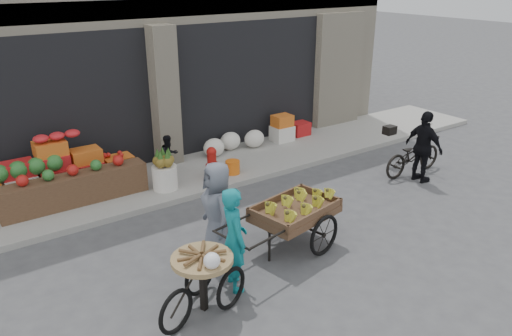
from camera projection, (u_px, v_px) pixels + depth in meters
ground at (304, 258)px, 8.13m from camera, size 80.00×80.00×0.00m
sidewalk at (187, 176)px, 11.23m from camera, size 18.00×2.20×0.12m
building at (110, 11)px, 13.00m from camera, size 14.00×6.45×7.00m
fruit_display at (67, 170)px, 9.90m from camera, size 3.10×1.12×1.24m
pineapple_bin at (165, 177)px, 10.34m from camera, size 0.52×0.52×0.50m
fire_hydrant at (212, 161)px, 10.83m from camera, size 0.22×0.22×0.71m
orange_bucket at (233, 167)px, 11.15m from camera, size 0.32×0.32×0.30m
right_bay_goods at (265, 134)px, 12.95m from camera, size 3.35×0.60×0.70m
seated_person at (169, 156)px, 10.93m from camera, size 0.51×0.43×0.93m
banana_cart at (293, 209)px, 8.17m from camera, size 2.51×1.38×1.00m
vendor_woman at (234, 239)px, 7.13m from camera, size 0.51×0.65×1.59m
tricycle_cart at (202, 275)px, 6.71m from camera, size 1.45×1.09×0.95m
vendor_grey at (218, 211)px, 7.91m from camera, size 0.67×0.89×1.64m
bicycle at (413, 155)px, 11.35m from camera, size 1.73×0.63×0.90m
cyclist at (424, 147)px, 10.81m from camera, size 0.41×0.94×1.59m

